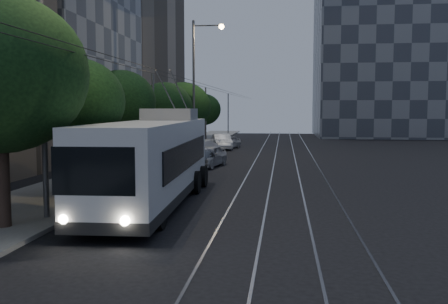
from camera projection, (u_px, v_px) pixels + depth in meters
name	position (u px, v px, depth m)	size (l,w,h in m)	color
ground	(221.00, 210.00, 19.28)	(120.00, 120.00, 0.00)	black
sidewalk	(159.00, 157.00, 39.94)	(5.00, 90.00, 0.15)	slate
tram_rails	(285.00, 159.00, 38.76)	(4.52, 90.00, 0.02)	gray
overhead_wires	(190.00, 114.00, 39.35)	(2.23, 90.00, 6.00)	black
building_distant_right	(396.00, 51.00, 70.49)	(22.00, 18.00, 24.00)	#3B404B
trolleybus	(154.00, 160.00, 20.42)	(3.18, 13.20, 5.63)	silver
pickup_silver	(174.00, 158.00, 30.75)	(2.92, 6.32, 1.76)	#9FA2A7
car_white_a	(208.00, 156.00, 33.58)	(1.73, 4.30, 1.46)	#AEADB2
car_white_b	(199.00, 150.00, 39.00)	(2.02, 4.96, 1.44)	silver
car_white_c	(222.00, 142.00, 48.00)	(1.56, 4.49, 1.48)	white
car_white_d	(228.00, 142.00, 48.76)	(1.49, 3.71, 1.26)	#B3B3B7
tree_1	(77.00, 102.00, 21.47)	(4.16, 4.16, 6.10)	#33221C
tree_2	(121.00, 102.00, 28.88)	(4.00, 4.00, 6.15)	#33221C
tree_3	(165.00, 107.00, 37.37)	(4.17, 4.17, 5.89)	#33221C
tree_4	(184.00, 107.00, 44.37)	(4.90, 4.90, 6.26)	#33221C
tree_5	(203.00, 110.00, 58.40)	(4.11, 4.11, 5.66)	#33221C
streetlamp_near	(53.00, 23.00, 16.76)	(2.72, 0.44, 11.41)	#575759
streetlamp_far	(199.00, 75.00, 41.91)	(2.68, 0.44, 11.26)	#575759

